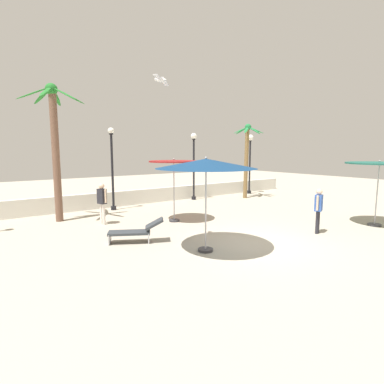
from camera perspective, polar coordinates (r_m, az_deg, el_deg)
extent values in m
plane|color=#B2A893|center=(10.71, 10.28, -9.34)|extent=(56.00, 56.00, 0.00)
cube|color=silver|center=(18.00, -11.23, -1.01)|extent=(25.20, 0.30, 0.84)
cylinder|color=#333338|center=(14.98, 30.55, -5.22)|extent=(0.51, 0.51, 0.08)
cylinder|color=#A5A5AD|center=(14.77, 30.89, -0.42)|extent=(0.05, 0.05, 2.61)
cylinder|color=#1E594C|center=(14.67, 31.24, 4.56)|extent=(2.54, 2.54, 0.06)
sphere|color=#99999E|center=(14.66, 31.27, 4.90)|extent=(0.08, 0.08, 0.08)
cylinder|color=#333338|center=(9.81, 2.50, -10.59)|extent=(0.47, 0.47, 0.08)
cylinder|color=#A5A5AD|center=(9.48, 2.55, -3.28)|extent=(0.05, 0.05, 2.62)
cone|color=navy|center=(9.31, 2.60, 5.25)|extent=(3.07, 3.07, 0.29)
sphere|color=#99999E|center=(9.31, 2.61, 6.28)|extent=(0.08, 0.08, 0.08)
cylinder|color=#333338|center=(13.73, -3.29, -5.24)|extent=(0.46, 0.46, 0.08)
cylinder|color=#A5A5AD|center=(13.49, -3.33, 0.09)|extent=(0.05, 0.05, 2.65)
cylinder|color=maroon|center=(13.38, -3.37, 5.64)|extent=(2.14, 2.14, 0.06)
sphere|color=#99999E|center=(13.38, -3.38, 6.06)|extent=(0.08, 0.08, 0.08)
cylinder|color=brown|center=(20.39, 9.94, 5.29)|extent=(0.35, 0.25, 4.57)
sphere|color=#20783D|center=(20.49, 10.28, 11.69)|extent=(0.41, 0.41, 0.41)
ellipsoid|color=#20783D|center=(20.80, 11.42, 11.03)|extent=(1.00, 0.34, 0.47)
ellipsoid|color=#20783D|center=(20.99, 10.09, 11.03)|extent=(0.77, 0.88, 0.47)
ellipsoid|color=#20783D|center=(20.80, 9.13, 11.08)|extent=(0.28, 0.99, 0.47)
ellipsoid|color=#20783D|center=(20.24, 8.94, 11.18)|extent=(0.99, 0.51, 0.47)
ellipsoid|color=#20783D|center=(19.97, 9.99, 11.21)|extent=(0.93, 0.70, 0.47)
ellipsoid|color=#20783D|center=(20.10, 11.31, 11.15)|extent=(0.24, 0.98, 0.47)
ellipsoid|color=#20783D|center=(20.50, 11.75, 11.07)|extent=(0.84, 0.82, 0.47)
cylinder|color=brown|center=(14.62, -23.75, 5.91)|extent=(0.34, 0.31, 5.64)
sphere|color=#217028|center=(14.83, -24.48, 16.84)|extent=(0.50, 0.50, 0.50)
ellipsoid|color=#217028|center=(14.93, -21.68, 16.09)|extent=(1.31, 0.26, 0.63)
ellipsoid|color=#217028|center=(15.46, -23.75, 15.68)|extent=(0.76, 1.25, 0.63)
ellipsoid|color=#217028|center=(15.38, -25.86, 15.61)|extent=(0.64, 1.29, 0.63)
ellipsoid|color=#217028|center=(14.77, -27.25, 15.88)|extent=(1.32, 0.41, 0.63)
ellipsoid|color=#217028|center=(14.14, -25.36, 16.40)|extent=(0.83, 1.22, 0.63)
ellipsoid|color=#217028|center=(14.28, -22.53, 16.46)|extent=(0.80, 1.24, 0.63)
cylinder|color=black|center=(19.59, 0.32, -1.11)|extent=(0.28, 0.28, 0.20)
cylinder|color=black|center=(19.39, 0.32, 4.12)|extent=(0.12, 0.12, 3.77)
cylinder|color=black|center=(19.36, 0.33, 9.70)|extent=(0.22, 0.22, 0.06)
sphere|color=white|center=(19.37, 0.33, 10.25)|extent=(0.37, 0.37, 0.37)
cylinder|color=black|center=(22.72, 10.46, 0.00)|extent=(0.28, 0.28, 0.20)
cylinder|color=black|center=(22.55, 10.57, 4.47)|extent=(0.12, 0.12, 3.75)
cylinder|color=black|center=(22.52, 10.69, 9.24)|extent=(0.22, 0.22, 0.06)
sphere|color=white|center=(22.53, 10.70, 9.79)|extent=(0.43, 0.43, 0.43)
cylinder|color=black|center=(16.76, -14.22, -2.87)|extent=(0.28, 0.28, 0.20)
cylinder|color=black|center=(16.53, -14.44, 3.49)|extent=(0.12, 0.12, 3.92)
cylinder|color=black|center=(16.50, -14.67, 10.30)|extent=(0.22, 0.22, 0.06)
sphere|color=white|center=(16.51, -14.69, 10.85)|extent=(0.32, 0.32, 0.32)
cube|color=#B7B7BC|center=(10.89, -14.90, -8.23)|extent=(0.30, 0.50, 0.35)
cube|color=#B7B7BC|center=(10.79, -7.98, -8.19)|extent=(0.30, 0.50, 0.35)
cube|color=#33383D|center=(10.77, -11.48, -7.33)|extent=(1.49, 1.16, 0.08)
cube|color=#33383D|center=(10.67, -6.94, -5.79)|extent=(0.80, 0.78, 0.37)
cylinder|color=silver|center=(13.67, -16.34, -3.87)|extent=(0.12, 0.12, 0.88)
cylinder|color=silver|center=(13.55, -15.93, -3.96)|extent=(0.12, 0.12, 0.88)
cube|color=#26262D|center=(13.48, -16.26, -0.77)|extent=(0.34, 0.42, 0.63)
sphere|color=beige|center=(13.43, -16.33, 1.06)|extent=(0.24, 0.24, 0.24)
cylinder|color=beige|center=(13.67, -16.88, -0.55)|extent=(0.08, 0.08, 0.56)
cylinder|color=beige|center=(13.29, -15.63, -0.73)|extent=(0.08, 0.08, 0.56)
cylinder|color=#26262D|center=(12.69, 22.18, -5.09)|extent=(0.12, 0.12, 0.86)
cylinder|color=#26262D|center=(12.53, 22.04, -5.23)|extent=(0.12, 0.12, 0.86)
cube|color=#3359B2|center=(12.47, 22.28, -1.87)|extent=(0.42, 0.35, 0.61)
sphere|color=beige|center=(12.42, 22.38, 0.05)|extent=(0.23, 0.23, 0.23)
cylinder|color=beige|center=(12.70, 22.49, -1.58)|extent=(0.08, 0.08, 0.55)
cylinder|color=beige|center=(12.24, 22.09, -1.89)|extent=(0.08, 0.08, 0.55)
ellipsoid|color=white|center=(9.93, -5.64, 19.79)|extent=(0.30, 0.32, 0.12)
sphere|color=white|center=(9.98, -6.63, 19.88)|extent=(0.10, 0.10, 0.10)
cube|color=silver|center=(9.66, -6.20, 20.24)|extent=(0.53, 0.49, 0.06)
cube|color=silver|center=(10.20, -5.11, 19.58)|extent=(0.52, 0.48, 0.16)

